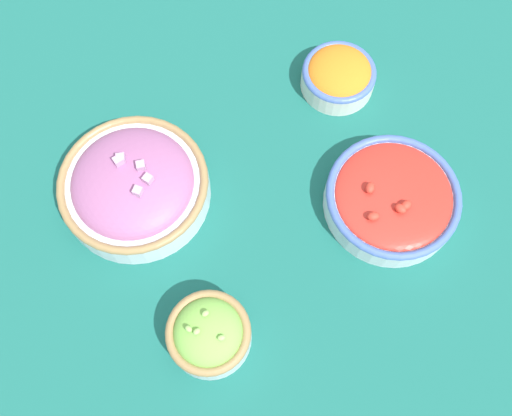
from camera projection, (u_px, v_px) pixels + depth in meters
ground_plane at (256, 216)px, 0.83m from camera, size 3.00×3.00×0.00m
bowl_lettuce at (209, 334)px, 0.74m from camera, size 0.11×0.11×0.08m
bowl_cherry_tomatoes at (392, 198)px, 0.82m from camera, size 0.19×0.19×0.06m
bowl_red_onion at (134, 185)px, 0.81m from camera, size 0.21×0.21×0.08m
bowl_carrots at (339, 75)px, 0.89m from camera, size 0.12×0.12×0.06m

